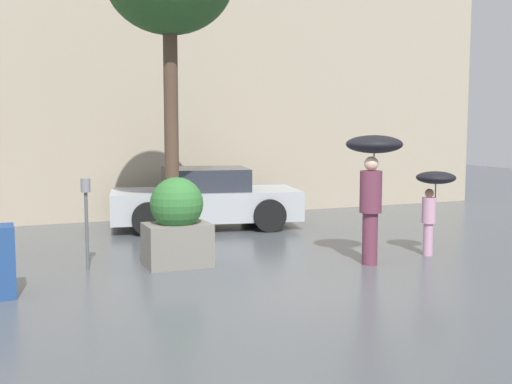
% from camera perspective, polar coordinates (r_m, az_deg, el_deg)
% --- Properties ---
extents(ground_plane, '(40.00, 40.00, 0.00)m').
position_cam_1_polar(ground_plane, '(8.79, -0.07, -8.04)').
color(ground_plane, '#51565B').
extents(building_facade, '(18.00, 0.30, 6.00)m').
position_cam_1_polar(building_facade, '(14.76, -9.91, 9.32)').
color(building_facade, '#B7A88E').
rests_on(building_facade, ground).
extents(planter_box, '(0.97, 0.80, 1.35)m').
position_cam_1_polar(planter_box, '(9.74, -7.04, -2.70)').
color(planter_box, gray).
rests_on(planter_box, ground).
extents(person_adult, '(0.86, 0.86, 1.97)m').
position_cam_1_polar(person_adult, '(9.92, 10.35, 2.16)').
color(person_adult, brown).
rests_on(person_adult, ground).
extents(person_child, '(0.64, 0.64, 1.38)m').
position_cam_1_polar(person_child, '(10.77, 15.51, 0.13)').
color(person_child, '#D199B7').
rests_on(person_child, ground).
extents(parked_car_near, '(4.09, 2.47, 1.23)m').
position_cam_1_polar(parked_car_near, '(13.37, -4.54, -0.66)').
color(parked_car_near, '#B7BCC1').
rests_on(parked_car_near, ground).
extents(parking_meter, '(0.14, 0.14, 1.35)m').
position_cam_1_polar(parking_meter, '(9.73, -14.87, -1.09)').
color(parking_meter, '#595B60').
rests_on(parking_meter, ground).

